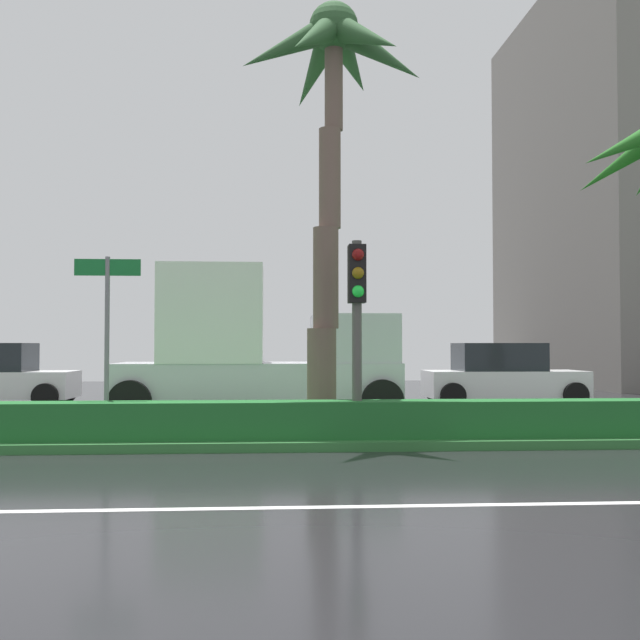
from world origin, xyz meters
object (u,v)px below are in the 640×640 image
Objects in this scene: street_name_sign at (107,320)px; palm_tree_centre_left at (333,98)px; car_in_traffic_third at (502,376)px; traffic_signal_median_right at (357,302)px; box_truck_lead at (255,350)px.

palm_tree_centre_left is at bearing 9.83° from street_name_sign.
palm_tree_centre_left is at bearing -126.98° from car_in_traffic_third.
traffic_signal_median_right is at bearing -76.24° from palm_tree_centre_left.
traffic_signal_median_right is 0.51× the size of box_truck_lead.
box_truck_lead is 1.49× the size of car_in_traffic_third.
traffic_signal_median_right is 1.08× the size of street_name_sign.
traffic_signal_median_right reaches higher than street_name_sign.
street_name_sign is (-3.86, -0.67, -4.07)m from palm_tree_centre_left.
car_in_traffic_third is at bearing 40.03° from street_name_sign.
palm_tree_centre_left is at bearing 103.76° from traffic_signal_median_right.
car_in_traffic_third is at bearing 53.02° from palm_tree_centre_left.
box_truck_lead is at bearing -155.71° from car_in_traffic_third.
palm_tree_centre_left reaches higher than traffic_signal_median_right.
traffic_signal_median_right is 5.54m from box_truck_lead.
palm_tree_centre_left reaches higher than car_in_traffic_third.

